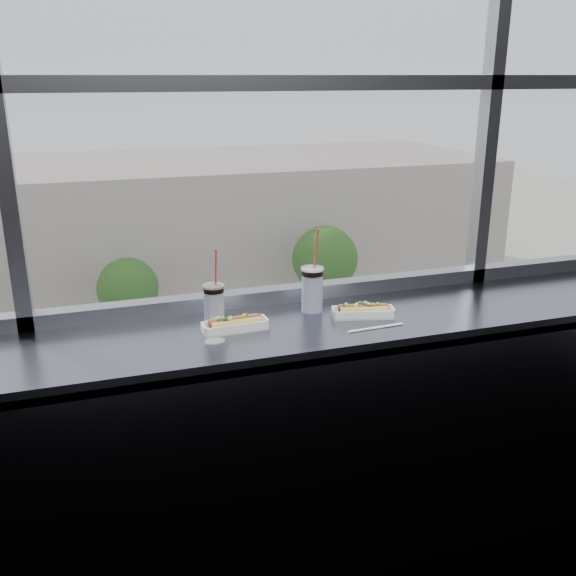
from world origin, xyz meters
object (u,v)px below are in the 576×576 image
object	(u,v)px
car_near_d	(375,419)
car_far_b	(118,365)
soda_cup_right	(312,287)
tree_right	(325,259)
loose_straw	(376,328)
car_near_c	(184,457)
car_near_e	(463,407)
pedestrian_d	(304,314)
tree_center	(128,288)
hotdog_tray_left	(235,324)
hotdog_tray_right	(363,311)
wrapper	(215,341)
soda_cup_left	(214,303)

from	to	relation	value
car_near_d	car_far_b	size ratio (longest dim) A/B	1.16
soda_cup_right	tree_right	size ratio (longest dim) A/B	0.06
soda_cup_right	loose_straw	size ratio (longest dim) A/B	1.50
car_near_c	car_near_e	bearing A→B (deg)	-86.60
pedestrian_d	tree_center	distance (m)	9.19
loose_straw	pedestrian_d	world-z (taller)	loose_straw
hotdog_tray_left	hotdog_tray_right	distance (m)	0.53
soda_cup_right	wrapper	xyz separation A→B (m)	(-0.46, -0.22, -0.09)
car_near_c	hotdog_tray_right	bearing A→B (deg)	178.37
soda_cup_right	loose_straw	bearing A→B (deg)	-58.37
car_near_e	car_near_d	bearing A→B (deg)	84.03
tree_center	car_near_c	bearing A→B (deg)	-86.99
hotdog_tray_right	car_near_c	size ratio (longest dim) A/B	0.04
hotdog_tray_right	car_near_c	xyz separation A→B (m)	(1.43, 16.29, -11.09)
car_near_e	soda_cup_right	bearing A→B (deg)	136.89
car_near_e	soda_cup_left	bearing A→B (deg)	136.02
loose_straw	car_near_e	xyz separation A→B (m)	(12.08, 16.43, -11.05)
wrapper	hotdog_tray_left	bearing A→B (deg)	45.40
soda_cup_right	car_near_e	size ratio (longest dim) A/B	0.06
hotdog_tray_left	car_near_d	bearing A→B (deg)	59.20
hotdog_tray_left	car_far_b	size ratio (longest dim) A/B	0.04
car_near_c	tree_right	bearing A→B (deg)	-35.36
soda_cup_left	tree_center	size ratio (longest dim) A/B	0.07
car_near_e	tree_right	distance (m)	12.34
hotdog_tray_left	car_near_e	world-z (taller)	hotdog_tray_left
car_near_d	soda_cup_left	bearing A→B (deg)	150.96
loose_straw	hotdog_tray_right	bearing A→B (deg)	84.45
hotdog_tray_right	car_near_c	distance (m)	19.76
wrapper	pedestrian_d	size ratio (longest dim) A/B	0.05
tree_right	tree_center	bearing A→B (deg)	-180.00
hotdog_tray_right	soda_cup_right	size ratio (longest dim) A/B	0.74
tree_right	car_near_d	bearing A→B (deg)	-102.67
hotdog_tray_left	car_near_d	size ratio (longest dim) A/B	0.04
hotdog_tray_right	tree_center	distance (m)	29.68
wrapper	pedestrian_d	bearing A→B (deg)	69.63
hotdog_tray_right	car_far_b	xyz separation A→B (m)	(-0.15, 24.29, -11.09)
tree_center	soda_cup_left	bearing A→B (deg)	-92.83
car_near_e	tree_right	bearing A→B (deg)	-1.19
car_near_c	tree_right	distance (m)	15.63
loose_straw	car_far_b	xyz separation A→B (m)	(-0.14, 24.43, -11.07)
car_near_e	pedestrian_d	xyz separation A→B (m)	(-2.36, 11.46, -0.08)
soda_cup_left	pedestrian_d	world-z (taller)	soda_cup_left
car_near_e	tree_center	world-z (taller)	tree_center
soda_cup_left	pedestrian_d	bearing A→B (deg)	69.57
loose_straw	pedestrian_d	size ratio (longest dim) A/B	0.13
soda_cup_left	tree_right	distance (m)	31.66
soda_cup_right	tree_right	bearing A→B (deg)	68.24
car_near_e	tree_center	distance (m)	16.60
loose_straw	soda_cup_right	bearing A→B (deg)	118.87
loose_straw	car_near_e	world-z (taller)	loose_straw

